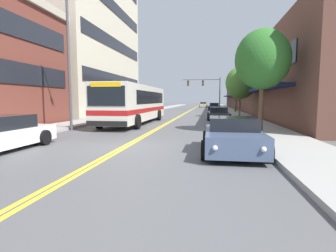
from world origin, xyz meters
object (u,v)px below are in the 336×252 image
(street_tree_right_near, at_px, (263,60))
(street_tree_right_mid, at_px, (240,83))
(car_slate_blue_parked_right_foreground, at_px, (233,136))
(street_tree_right_far, at_px, (236,85))
(street_lamp_left_near, at_px, (72,51))
(car_charcoal_parked_left_near, at_px, (153,109))
(city_bus, at_px, (136,102))
(car_navy_parked_right_far, at_px, (214,107))
(traffic_signal_mast, at_px, (206,87))
(car_white_parked_left_mid, at_px, (0,135))
(car_dark_grey_parked_right_mid, at_px, (219,114))
(car_beige_moving_lead, at_px, (203,105))

(street_tree_right_near, relative_size, street_tree_right_mid, 1.07)
(car_slate_blue_parked_right_foreground, relative_size, street_tree_right_far, 0.78)
(street_lamp_left_near, distance_m, street_tree_right_mid, 18.66)
(street_lamp_left_near, bearing_deg, street_tree_right_far, 63.80)
(car_charcoal_parked_left_near, relative_size, car_slate_blue_parked_right_foreground, 1.16)
(city_bus, distance_m, street_tree_right_far, 22.17)
(car_navy_parked_right_far, relative_size, street_lamp_left_near, 0.52)
(car_slate_blue_parked_right_foreground, xyz_separation_m, traffic_signal_mast, (-1.51, 37.47, 3.58))
(car_white_parked_left_mid, xyz_separation_m, traffic_signal_mast, (7.25, 38.40, 3.57))
(street_tree_right_mid, bearing_deg, street_tree_right_far, 86.96)
(street_tree_right_mid, bearing_deg, street_lamp_left_near, -129.38)
(traffic_signal_mast, height_order, street_tree_right_mid, traffic_signal_mast)
(traffic_signal_mast, distance_m, street_tree_right_near, 31.44)
(street_tree_right_near, bearing_deg, car_navy_parked_right_far, 93.64)
(traffic_signal_mast, bearing_deg, car_dark_grey_parked_right_mid, -85.83)
(car_slate_blue_parked_right_foreground, xyz_separation_m, street_lamp_left_near, (-9.37, 5.83, 4.38))
(car_dark_grey_parked_right_mid, bearing_deg, city_bus, -143.89)
(car_beige_moving_lead, xyz_separation_m, traffic_signal_mast, (1.01, -22.47, 3.57))
(car_white_parked_left_mid, height_order, street_tree_right_mid, street_tree_right_mid)
(street_lamp_left_near, height_order, street_tree_right_near, street_lamp_left_near)
(city_bus, distance_m, car_dark_grey_parked_right_mid, 8.69)
(car_white_parked_left_mid, bearing_deg, car_charcoal_parked_left_near, 89.79)
(car_beige_moving_lead, xyz_separation_m, street_tree_right_mid, (4.97, -39.71, 3.17))
(car_charcoal_parked_left_near, height_order, car_navy_parked_right_far, car_navy_parked_right_far)
(street_tree_right_far, bearing_deg, traffic_signal_mast, 124.97)
(city_bus, bearing_deg, car_charcoal_parked_left_near, 96.61)
(car_charcoal_parked_left_near, relative_size, car_dark_grey_parked_right_mid, 1.17)
(car_white_parked_left_mid, xyz_separation_m, street_tree_right_far, (11.78, 31.93, 3.47))
(street_tree_right_mid, bearing_deg, city_bus, -136.49)
(street_tree_right_near, bearing_deg, car_white_parked_left_mid, -146.60)
(car_charcoal_parked_left_near, relative_size, car_navy_parked_right_far, 1.11)
(street_tree_right_mid, xyz_separation_m, street_tree_right_far, (0.57, 10.77, 0.30))
(car_navy_parked_right_far, xyz_separation_m, traffic_signal_mast, (-1.48, -2.27, 3.56))
(traffic_signal_mast, relative_size, street_tree_right_near, 1.15)
(car_dark_grey_parked_right_mid, height_order, street_tree_right_mid, street_tree_right_mid)
(city_bus, height_order, traffic_signal_mast, traffic_signal_mast)
(car_dark_grey_parked_right_mid, relative_size, street_tree_right_near, 0.72)
(car_slate_blue_parked_right_foreground, xyz_separation_m, street_tree_right_mid, (2.45, 20.23, 3.18))
(car_navy_parked_right_far, relative_size, traffic_signal_mast, 0.66)
(car_white_parked_left_mid, distance_m, car_slate_blue_parked_right_foreground, 8.81)
(city_bus, relative_size, street_tree_right_mid, 2.28)
(car_charcoal_parked_left_near, xyz_separation_m, street_tree_right_near, (10.77, -20.06, 3.64))
(car_charcoal_parked_left_near, distance_m, street_lamp_left_near, 20.95)
(car_white_parked_left_mid, distance_m, street_tree_right_mid, 24.15)
(car_slate_blue_parked_right_foreground, height_order, car_navy_parked_right_far, car_navy_parked_right_far)
(car_charcoal_parked_left_near, xyz_separation_m, street_tree_right_mid, (11.11, -6.08, 3.18))
(car_charcoal_parked_left_near, bearing_deg, car_white_parked_left_mid, -90.21)
(traffic_signal_mast, bearing_deg, city_bus, -101.71)
(city_bus, relative_size, car_white_parked_left_mid, 2.52)
(street_tree_right_far, bearing_deg, car_navy_parked_right_far, 109.20)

